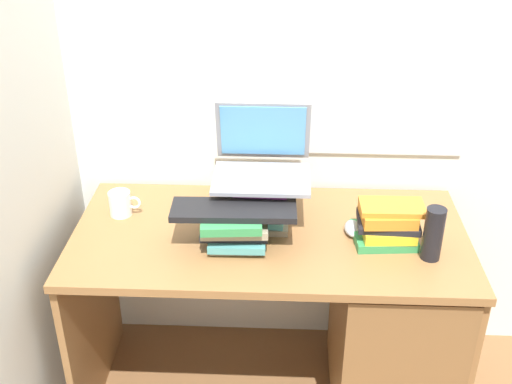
{
  "coord_description": "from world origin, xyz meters",
  "views": [
    {
      "loc": [
        0.04,
        -1.91,
        1.98
      ],
      "look_at": [
        -0.05,
        -0.03,
        0.94
      ],
      "focal_mm": 44.68,
      "sensor_mm": 36.0,
      "label": 1
    }
  ],
  "objects_px": {
    "desk": "(363,316)",
    "water_bottle": "(433,234)",
    "keyboard": "(234,210)",
    "computer_mouse": "(353,228)",
    "book_stack_tall": "(261,202)",
    "book_stack_side": "(387,223)",
    "book_stack_keyboard_riser": "(234,228)",
    "mug": "(121,203)",
    "laptop": "(262,158)"
  },
  "relations": [
    {
      "from": "book_stack_tall",
      "to": "keyboard",
      "type": "relative_size",
      "value": 0.53
    },
    {
      "from": "laptop",
      "to": "water_bottle",
      "type": "distance_m",
      "value": 0.64
    },
    {
      "from": "keyboard",
      "to": "mug",
      "type": "relative_size",
      "value": 3.55
    },
    {
      "from": "computer_mouse",
      "to": "book_stack_keyboard_riser",
      "type": "bearing_deg",
      "value": -167.34
    },
    {
      "from": "book_stack_side",
      "to": "keyboard",
      "type": "bearing_deg",
      "value": -174.34
    },
    {
      "from": "desk",
      "to": "water_bottle",
      "type": "xyz_separation_m",
      "value": [
        0.18,
        -0.1,
        0.44
      ]
    },
    {
      "from": "desk",
      "to": "computer_mouse",
      "type": "xyz_separation_m",
      "value": [
        -0.06,
        0.04,
        0.36
      ]
    },
    {
      "from": "book_stack_tall",
      "to": "laptop",
      "type": "bearing_deg",
      "value": 89.77
    },
    {
      "from": "book_stack_keyboard_riser",
      "to": "book_stack_side",
      "type": "distance_m",
      "value": 0.53
    },
    {
      "from": "keyboard",
      "to": "water_bottle",
      "type": "xyz_separation_m",
      "value": [
        0.66,
        -0.05,
        -0.04
      ]
    },
    {
      "from": "book_stack_keyboard_riser",
      "to": "desk",
      "type": "bearing_deg",
      "value": 6.28
    },
    {
      "from": "book_stack_side",
      "to": "computer_mouse",
      "type": "bearing_deg",
      "value": 159.35
    },
    {
      "from": "book_stack_tall",
      "to": "desk",
      "type": "bearing_deg",
      "value": -13.6
    },
    {
      "from": "desk",
      "to": "water_bottle",
      "type": "height_order",
      "value": "water_bottle"
    },
    {
      "from": "computer_mouse",
      "to": "mug",
      "type": "xyz_separation_m",
      "value": [
        -0.85,
        0.09,
        0.03
      ]
    },
    {
      "from": "keyboard",
      "to": "computer_mouse",
      "type": "bearing_deg",
      "value": 11.22
    },
    {
      "from": "book_stack_tall",
      "to": "book_stack_side",
      "type": "bearing_deg",
      "value": -12.25
    },
    {
      "from": "desk",
      "to": "book_stack_side",
      "type": "xyz_separation_m",
      "value": [
        0.05,
        -0.0,
        0.41
      ]
    },
    {
      "from": "book_stack_side",
      "to": "computer_mouse",
      "type": "relative_size",
      "value": 2.27
    },
    {
      "from": "mug",
      "to": "water_bottle",
      "type": "xyz_separation_m",
      "value": [
        1.09,
        -0.23,
        0.05
      ]
    },
    {
      "from": "book_stack_keyboard_riser",
      "to": "laptop",
      "type": "height_order",
      "value": "laptop"
    },
    {
      "from": "book_stack_side",
      "to": "mug",
      "type": "relative_size",
      "value": 2.0
    },
    {
      "from": "desk",
      "to": "book_stack_tall",
      "type": "bearing_deg",
      "value": 166.4
    },
    {
      "from": "desk",
      "to": "keyboard",
      "type": "height_order",
      "value": "keyboard"
    },
    {
      "from": "desk",
      "to": "book_stack_side",
      "type": "height_order",
      "value": "book_stack_side"
    },
    {
      "from": "computer_mouse",
      "to": "mug",
      "type": "distance_m",
      "value": 0.85
    },
    {
      "from": "book_stack_tall",
      "to": "mug",
      "type": "bearing_deg",
      "value": 176.17
    },
    {
      "from": "desk",
      "to": "mug",
      "type": "xyz_separation_m",
      "value": [
        -0.91,
        0.13,
        0.39
      ]
    },
    {
      "from": "book_stack_tall",
      "to": "book_stack_side",
      "type": "height_order",
      "value": "book_stack_tall"
    },
    {
      "from": "mug",
      "to": "laptop",
      "type": "bearing_deg",
      "value": 2.98
    },
    {
      "from": "book_stack_tall",
      "to": "water_bottle",
      "type": "distance_m",
      "value": 0.6
    },
    {
      "from": "laptop",
      "to": "keyboard",
      "type": "height_order",
      "value": "laptop"
    },
    {
      "from": "keyboard",
      "to": "water_bottle",
      "type": "distance_m",
      "value": 0.66
    },
    {
      "from": "book_stack_keyboard_riser",
      "to": "book_stack_tall",
      "type": "bearing_deg",
      "value": 59.7
    },
    {
      "from": "water_bottle",
      "to": "desk",
      "type": "bearing_deg",
      "value": 150.69
    },
    {
      "from": "mug",
      "to": "keyboard",
      "type": "bearing_deg",
      "value": -22.69
    },
    {
      "from": "mug",
      "to": "water_bottle",
      "type": "distance_m",
      "value": 1.12
    },
    {
      "from": "book_stack_keyboard_riser",
      "to": "water_bottle",
      "type": "xyz_separation_m",
      "value": [
        0.66,
        -0.05,
        0.03
      ]
    },
    {
      "from": "book_stack_keyboard_riser",
      "to": "mug",
      "type": "distance_m",
      "value": 0.47
    },
    {
      "from": "keyboard",
      "to": "water_bottle",
      "type": "bearing_deg",
      "value": -5.7
    },
    {
      "from": "keyboard",
      "to": "book_stack_side",
      "type": "bearing_deg",
      "value": 4.26
    },
    {
      "from": "book_stack_side",
      "to": "mug",
      "type": "bearing_deg",
      "value": 172.29
    },
    {
      "from": "book_stack_keyboard_riser",
      "to": "book_stack_side",
      "type": "relative_size",
      "value": 0.99
    },
    {
      "from": "book_stack_keyboard_riser",
      "to": "keyboard",
      "type": "height_order",
      "value": "keyboard"
    },
    {
      "from": "mug",
      "to": "water_bottle",
      "type": "height_order",
      "value": "water_bottle"
    },
    {
      "from": "book_stack_keyboard_riser",
      "to": "water_bottle",
      "type": "distance_m",
      "value": 0.66
    },
    {
      "from": "keyboard",
      "to": "mug",
      "type": "bearing_deg",
      "value": 155.9
    },
    {
      "from": "book_stack_tall",
      "to": "book_stack_keyboard_riser",
      "type": "height_order",
      "value": "book_stack_tall"
    },
    {
      "from": "desk",
      "to": "book_stack_keyboard_riser",
      "type": "distance_m",
      "value": 0.63
    },
    {
      "from": "book_stack_tall",
      "to": "water_bottle",
      "type": "xyz_separation_m",
      "value": [
        0.57,
        -0.2,
        0.01
      ]
    }
  ]
}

